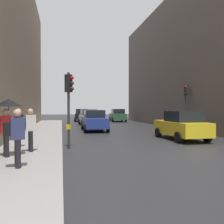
% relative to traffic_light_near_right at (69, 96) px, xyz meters
% --- Properties ---
extents(ground_plane, '(120.00, 120.00, 0.00)m').
position_rel_traffic_light_near_right_xyz_m(ground_plane, '(4.84, -2.79, -2.52)').
color(ground_plane, '#28282B').
extents(sidewalk_kerb, '(2.84, 40.00, 0.16)m').
position_rel_traffic_light_near_right_xyz_m(sidewalk_kerb, '(-1.74, 3.21, -2.44)').
color(sidewalk_kerb, gray).
rests_on(sidewalk_kerb, ground).
extents(building_facade_right, '(12.00, 26.11, 13.01)m').
position_rel_traffic_light_near_right_xyz_m(building_facade_right, '(16.01, 11.89, 3.99)').
color(building_facade_right, '#5B514C').
rests_on(building_facade_right, ground).
extents(traffic_light_near_right, '(0.44, 0.36, 3.65)m').
position_rel_traffic_light_near_right_xyz_m(traffic_light_near_right, '(0.00, 0.00, 0.00)').
color(traffic_light_near_right, '#2D2D2D').
rests_on(traffic_light_near_right, ground).
extents(traffic_light_mid_street, '(0.35, 0.45, 3.94)m').
position_rel_traffic_light_near_right_xyz_m(traffic_light_mid_street, '(9.69, 6.59, 0.19)').
color(traffic_light_mid_street, '#2D2D2D').
rests_on(traffic_light_mid_street, ground).
extents(car_green_estate, '(2.24, 4.31, 1.76)m').
position_rel_traffic_light_near_right_xyz_m(car_green_estate, '(7.35, 21.13, -1.64)').
color(car_green_estate, '#2D6038').
rests_on(car_green_estate, ground).
extents(car_blue_van, '(2.05, 4.22, 1.76)m').
position_rel_traffic_light_near_right_xyz_m(car_blue_van, '(2.35, 8.43, -1.64)').
color(car_blue_van, navy).
rests_on(car_blue_van, ground).
extents(car_yellow_taxi, '(2.08, 4.23, 1.76)m').
position_rel_traffic_light_near_right_xyz_m(car_yellow_taxi, '(6.82, 1.82, -1.64)').
color(car_yellow_taxi, yellow).
rests_on(car_yellow_taxi, ground).
extents(car_dark_suv, '(2.26, 4.32, 1.76)m').
position_rel_traffic_light_near_right_xyz_m(car_dark_suv, '(2.47, 23.19, -1.64)').
color(car_dark_suv, black).
rests_on(car_dark_suv, ground).
extents(car_silver_hatchback, '(2.17, 4.28, 1.76)m').
position_rel_traffic_light_near_right_xyz_m(car_silver_hatchback, '(2.61, 14.97, -1.64)').
color(car_silver_hatchback, '#BCBCC1').
rests_on(car_silver_hatchback, ground).
extents(pedestrian_with_umbrella, '(1.00, 1.00, 2.14)m').
position_rel_traffic_light_near_right_xyz_m(pedestrian_with_umbrella, '(-2.29, -2.20, -0.68)').
color(pedestrian_with_umbrella, black).
rests_on(pedestrian_with_umbrella, sidewalk_kerb).
extents(pedestrian_with_black_backpack, '(0.65, 0.42, 1.77)m').
position_rel_traffic_light_near_right_xyz_m(pedestrian_with_black_backpack, '(-1.65, -1.29, -1.35)').
color(pedestrian_with_black_backpack, black).
rests_on(pedestrian_with_black_backpack, sidewalk_kerb).
extents(pedestrian_with_grey_backpack, '(0.65, 0.42, 1.77)m').
position_rel_traffic_light_near_right_xyz_m(pedestrian_with_grey_backpack, '(-1.70, -4.00, -1.35)').
color(pedestrian_with_grey_backpack, black).
rests_on(pedestrian_with_grey_backpack, sidewalk_kerb).
extents(pedestrian_in_dark_coat, '(0.41, 0.36, 1.77)m').
position_rel_traffic_light_near_right_xyz_m(pedestrian_in_dark_coat, '(-2.29, 0.05, -1.39)').
color(pedestrian_in_dark_coat, black).
rests_on(pedestrian_in_dark_coat, sidewalk_kerb).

